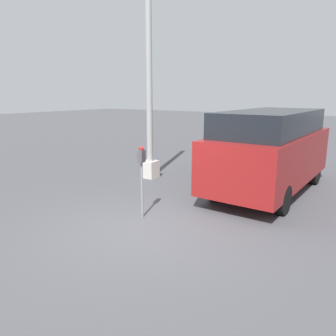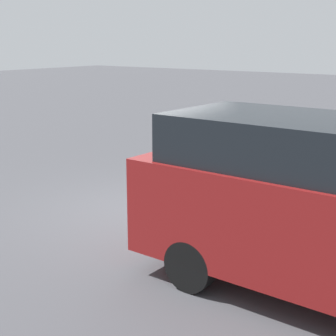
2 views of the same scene
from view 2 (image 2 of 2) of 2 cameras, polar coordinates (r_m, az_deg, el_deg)
name	(u,v)px [view 2 (image 2 of 2)]	position (r m, az deg, el deg)	size (l,w,h in m)	color
ground_plane	(145,210)	(9.68, -2.55, -4.70)	(80.00, 80.00, 0.00)	#4C4C51
parking_meter_near	(180,151)	(9.33, 1.31, 1.94)	(0.22, 0.15, 1.57)	gray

